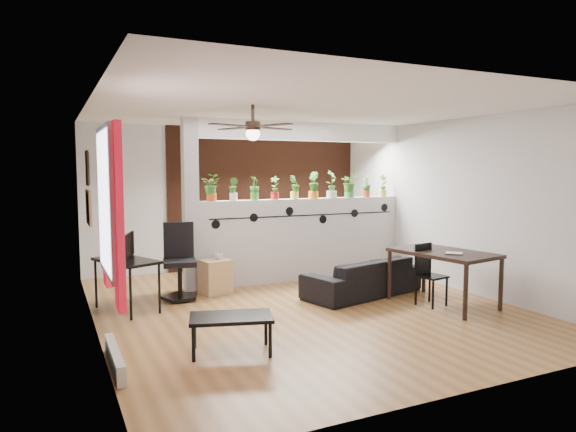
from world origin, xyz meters
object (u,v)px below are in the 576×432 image
at_px(folding_chair, 427,269).
at_px(ceiling_fan, 253,129).
at_px(potted_plant_7, 349,184).
at_px(potted_plant_3, 275,187).
at_px(potted_plant_8, 366,185).
at_px(coffee_table, 231,320).
at_px(dining_table, 443,257).
at_px(computer_desk, 126,264).
at_px(office_chair, 179,266).
at_px(potted_plant_4, 294,186).
at_px(potted_plant_2, 255,187).
at_px(potted_plant_0, 212,187).
at_px(sofa, 362,278).
at_px(cup, 218,256).
at_px(potted_plant_1, 233,188).
at_px(potted_plant_5, 313,184).
at_px(potted_plant_6, 332,183).
at_px(potted_plant_9, 383,185).

bearing_deg(folding_chair, ceiling_fan, 171.35).
bearing_deg(ceiling_fan, potted_plant_7, 36.00).
distance_m(potted_plant_3, potted_plant_8, 1.76).
bearing_deg(coffee_table, dining_table, 9.54).
height_order(computer_desk, folding_chair, folding_chair).
bearing_deg(office_chair, potted_plant_4, 12.34).
relative_size(potted_plant_8, dining_table, 0.26).
height_order(potted_plant_4, computer_desk, potted_plant_4).
xyz_separation_m(potted_plant_2, potted_plant_7, (1.76, 0.00, 0.03)).
distance_m(potted_plant_0, computer_desk, 1.84).
xyz_separation_m(potted_plant_7, dining_table, (0.09, -2.26, -0.93)).
relative_size(sofa, office_chair, 1.65).
bearing_deg(cup, sofa, -28.35).
distance_m(cup, office_chair, 0.62).
xyz_separation_m(sofa, cup, (-1.87, 1.01, 0.30)).
height_order(potted_plant_4, coffee_table, potted_plant_4).
relative_size(ceiling_fan, office_chair, 1.12).
distance_m(potted_plant_1, office_chair, 1.51).
xyz_separation_m(potted_plant_1, dining_table, (2.20, -2.26, -0.89)).
distance_m(potted_plant_7, computer_desk, 4.03).
xyz_separation_m(potted_plant_1, potted_plant_4, (1.05, -0.00, 0.02)).
bearing_deg(dining_table, office_chair, 150.10).
height_order(potted_plant_2, folding_chair, potted_plant_2).
height_order(cup, computer_desk, computer_desk).
bearing_deg(potted_plant_3, folding_chair, -58.85).
bearing_deg(potted_plant_2, office_chair, -161.46).
relative_size(potted_plant_3, coffee_table, 0.41).
relative_size(potted_plant_7, coffee_table, 0.48).
bearing_deg(potted_plant_7, potted_plant_5, 180.00).
height_order(sofa, coffee_table, sofa).
bearing_deg(potted_plant_0, coffee_table, -103.14).
bearing_deg(potted_plant_5, computer_desk, -166.55).
height_order(potted_plant_5, sofa, potted_plant_5).
relative_size(potted_plant_3, potted_plant_6, 0.80).
relative_size(ceiling_fan, sofa, 0.68).
height_order(computer_desk, coffee_table, computer_desk).
bearing_deg(potted_plant_7, potted_plant_2, 180.00).
xyz_separation_m(potted_plant_8, potted_plant_9, (0.35, 0.00, 0.01)).
xyz_separation_m(potted_plant_4, sofa, (0.45, -1.35, -1.30)).
bearing_deg(computer_desk, ceiling_fan, -37.75).
bearing_deg(potted_plant_0, ceiling_fan, -90.64).
xyz_separation_m(potted_plant_7, potted_plant_9, (0.70, 0.00, -0.02)).
bearing_deg(potted_plant_8, cup, -173.13).
distance_m(computer_desk, folding_chair, 4.00).
distance_m(potted_plant_6, sofa, 1.92).
distance_m(potted_plant_3, potted_plant_6, 1.05).
bearing_deg(folding_chair, computer_desk, 159.29).
distance_m(potted_plant_1, potted_plant_7, 2.11).
height_order(ceiling_fan, potted_plant_8, ceiling_fan).
height_order(potted_plant_7, office_chair, potted_plant_7).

